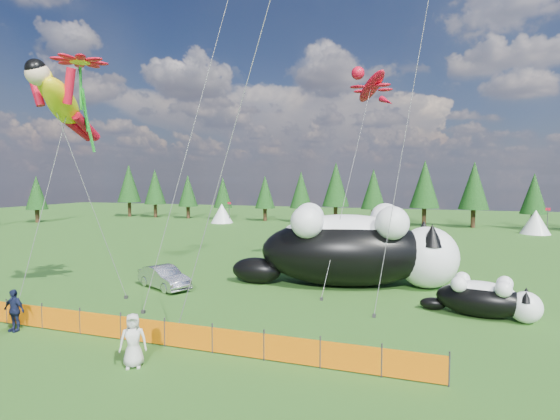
{
  "coord_description": "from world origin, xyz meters",
  "views": [
    {
      "loc": [
        10.3,
        -16.79,
        6.28
      ],
      "look_at": [
        3.2,
        4.0,
        4.74
      ],
      "focal_mm": 28.0,
      "sensor_mm": 36.0,
      "label": 1
    }
  ],
  "objects": [
    {
      "name": "gecko_kite",
      "position": [
        6.44,
        13.71,
        12.56
      ],
      "size": [
        5.16,
        11.9,
        15.22
      ],
      "color": "red",
      "rests_on": "ground"
    },
    {
      "name": "tree_line",
      "position": [
        0.0,
        45.0,
        4.0
      ],
      "size": [
        90.0,
        4.0,
        8.0
      ],
      "primitive_type": null,
      "color": "black",
      "rests_on": "ground"
    },
    {
      "name": "ground",
      "position": [
        0.0,
        0.0,
        0.0
      ],
      "size": [
        160.0,
        160.0,
        0.0
      ],
      "primitive_type": "plane",
      "color": "#0C3509",
      "rests_on": "ground"
    },
    {
      "name": "festival_tents",
      "position": [
        11.0,
        40.0,
        1.4
      ],
      "size": [
        50.0,
        3.2,
        2.8
      ],
      "primitive_type": null,
      "color": "white",
      "rests_on": "ground"
    },
    {
      "name": "cat_small",
      "position": [
        12.86,
        4.73,
        0.89
      ],
      "size": [
        5.17,
        2.51,
        1.88
      ],
      "rotation": [
        0.0,
        0.0,
        -0.19
      ],
      "color": "black",
      "rests_on": "ground"
    },
    {
      "name": "safety_fence",
      "position": [
        0.0,
        -3.0,
        0.5
      ],
      "size": [
        22.06,
        0.06,
        1.1
      ],
      "color": "#262626",
      "rests_on": "ground"
    },
    {
      "name": "spectator_e",
      "position": [
        1.05,
        -4.91,
        0.91
      ],
      "size": [
        1.06,
        0.95,
        1.82
      ],
      "primitive_type": "imported",
      "rotation": [
        0.0,
        0.0,
        0.53
      ],
      "color": "beige",
      "rests_on": "ground"
    },
    {
      "name": "spectator_c",
      "position": [
        -5.84,
        -3.6,
        0.88
      ],
      "size": [
        1.03,
        0.53,
        1.76
      ],
      "primitive_type": "imported",
      "rotation": [
        0.0,
        0.0,
        -0.0
      ],
      "color": "#141B39",
      "rests_on": "ground"
    },
    {
      "name": "superhero_kite",
      "position": [
        -6.68,
        0.13,
        9.98
      ],
      "size": [
        5.34,
        5.51,
        12.04
      ],
      "color": "yellow",
      "rests_on": "ground"
    },
    {
      "name": "cat_large",
      "position": [
        6.29,
        8.74,
        2.3
      ],
      "size": [
        13.26,
        6.73,
        4.83
      ],
      "rotation": [
        0.0,
        0.0,
        0.22
      ],
      "color": "black",
      "rests_on": "ground"
    },
    {
      "name": "flower_kite",
      "position": [
        -6.15,
        0.8,
        11.95
      ],
      "size": [
        2.93,
        4.3,
        12.39
      ],
      "color": "red",
      "rests_on": "ground"
    },
    {
      "name": "car",
      "position": [
        -4.07,
        4.55,
        0.64
      ],
      "size": [
        4.09,
        2.97,
        1.28
      ],
      "primitive_type": "imported",
      "rotation": [
        0.0,
        0.0,
        1.1
      ],
      "color": "silver",
      "rests_on": "ground"
    }
  ]
}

